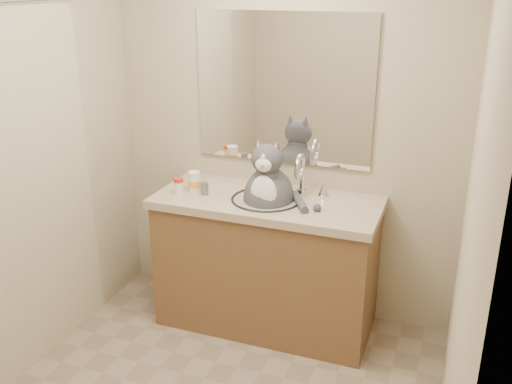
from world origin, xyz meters
TOP-DOWN VIEW (x-y plane):
  - room at (0.00, 0.00)m, footprint 2.22×2.52m
  - vanity at (0.00, 0.96)m, footprint 1.34×0.59m
  - mirror at (0.00, 1.24)m, footprint 1.10×0.02m
  - shower_curtain at (-1.05, 0.10)m, footprint 0.02×1.30m
  - cat at (0.01, 0.94)m, footprint 0.44×0.35m
  - pill_bottle_redcap at (-0.52, 0.85)m, footprint 0.06×0.06m
  - pill_bottle_orange at (-0.46, 0.92)m, footprint 0.07×0.07m
  - grey_canister at (-0.38, 0.90)m, footprint 0.05×0.05m

SIDE VIEW (x-z plane):
  - vanity at x=0.00m, z-range -0.12..1.00m
  - cat at x=0.01m, z-range 0.58..1.18m
  - grey_canister at x=-0.38m, z-range 0.85..0.93m
  - pill_bottle_redcap at x=-0.52m, z-range 0.85..0.95m
  - pill_bottle_orange at x=-0.46m, z-range 0.85..0.97m
  - shower_curtain at x=-1.05m, z-range 0.06..2.00m
  - room at x=0.00m, z-range -0.01..2.41m
  - mirror at x=0.00m, z-range 1.00..1.90m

